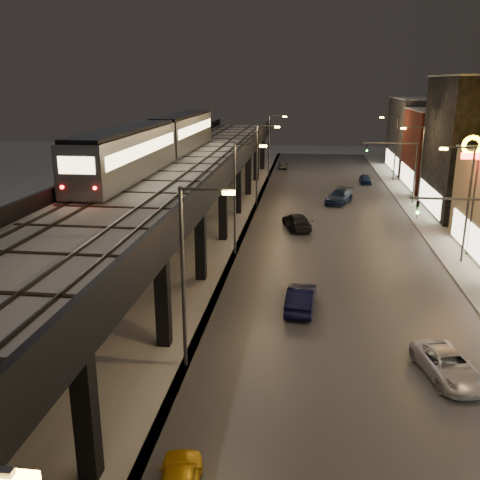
{
  "coord_description": "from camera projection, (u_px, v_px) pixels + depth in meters",
  "views": [
    {
      "loc": [
        4.93,
        -10.04,
        13.5
      ],
      "look_at": [
        1.32,
        18.37,
        5.0
      ],
      "focal_mm": 40.0,
      "sensor_mm": 36.0,
      "label": 1
    }
  ],
  "objects": [
    {
      "name": "road_surface",
      "position": [
        335.0,
        243.0,
        46.35
      ],
      "size": [
        17.0,
        120.0,
        0.06
      ],
      "primitive_type": "cube",
      "color": "#46474D",
      "rests_on": "ground"
    },
    {
      "name": "sidewalk_right",
      "position": [
        454.0,
        247.0,
        45.13
      ],
      "size": [
        4.0,
        120.0,
        0.14
      ],
      "primitive_type": "cube",
      "color": "#9FA1A8",
      "rests_on": "ground"
    },
    {
      "name": "under_viaduct_pavement",
      "position": [
        183.0,
        238.0,
        47.99
      ],
      "size": [
        11.0,
        120.0,
        0.06
      ],
      "primitive_type": "cube",
      "color": "#9FA1A8",
      "rests_on": "ground"
    },
    {
      "name": "elevated_viaduct",
      "position": [
        172.0,
        183.0,
        43.4
      ],
      "size": [
        9.0,
        100.0,
        6.3
      ],
      "color": "black",
      "rests_on": "ground"
    },
    {
      "name": "viaduct_trackbed",
      "position": [
        172.0,
        173.0,
        43.3
      ],
      "size": [
        8.4,
        100.0,
        0.32
      ],
      "color": "#B2B7C1",
      "rests_on": "elevated_viaduct"
    },
    {
      "name": "viaduct_parapet_streetside",
      "position": [
        225.0,
        168.0,
        42.67
      ],
      "size": [
        0.3,
        100.0,
        1.1
      ],
      "primitive_type": "cube",
      "color": "black",
      "rests_on": "elevated_viaduct"
    },
    {
      "name": "viaduct_parapet_far",
      "position": [
        120.0,
        166.0,
        43.72
      ],
      "size": [
        0.3,
        100.0,
        1.1
      ],
      "primitive_type": "cube",
      "color": "black",
      "rests_on": "elevated_viaduct"
    },
    {
      "name": "building_e",
      "position": [
        458.0,
        150.0,
        68.6
      ],
      "size": [
        12.2,
        12.2,
        10.16
      ],
      "color": "#5F241A",
      "rests_on": "ground"
    },
    {
      "name": "building_f",
      "position": [
        434.0,
        136.0,
        81.77
      ],
      "size": [
        12.2,
        16.2,
        11.16
      ],
      "color": "#353538",
      "rests_on": "ground"
    },
    {
      "name": "streetlight_left_1",
      "position": [
        188.0,
        266.0,
        24.91
      ],
      "size": [
        2.57,
        0.28,
        9.0
      ],
      "color": "#38383A",
      "rests_on": "ground"
    },
    {
      "name": "streetlight_left_2",
      "position": [
        238.0,
        191.0,
        42.03
      ],
      "size": [
        2.57,
        0.28,
        9.0
      ],
      "color": "#38383A",
      "rests_on": "ground"
    },
    {
      "name": "streetlight_right_2",
      "position": [
        465.0,
        197.0,
        39.95
      ],
      "size": [
        2.56,
        0.28,
        9.0
      ],
      "color": "#38383A",
      "rests_on": "ground"
    },
    {
      "name": "streetlight_left_3",
      "position": [
        259.0,
        159.0,
        59.15
      ],
      "size": [
        2.57,
        0.28,
        9.0
      ],
      "color": "#38383A",
      "rests_on": "ground"
    },
    {
      "name": "streetlight_right_3",
      "position": [
        419.0,
        162.0,
        57.07
      ],
      "size": [
        2.56,
        0.28,
        9.0
      ],
      "color": "#38383A",
      "rests_on": "ground"
    },
    {
      "name": "streetlight_left_4",
      "position": [
        271.0,
        142.0,
        76.26
      ],
      "size": [
        2.57,
        0.28,
        9.0
      ],
      "color": "#38383A",
      "rests_on": "ground"
    },
    {
      "name": "streetlight_right_4",
      "position": [
        394.0,
        144.0,
        74.19
      ],
      "size": [
        2.56,
        0.28,
        9.0
      ],
      "color": "#38383A",
      "rests_on": "ground"
    },
    {
      "name": "traffic_light_rig_b",
      "position": [
        405.0,
        165.0,
        60.24
      ],
      "size": [
        6.1,
        0.34,
        7.0
      ],
      "color": "#38383A",
      "rests_on": "ground"
    },
    {
      "name": "subway_train",
      "position": [
        160.0,
        140.0,
        48.56
      ],
      "size": [
        3.02,
        36.38,
        3.62
      ],
      "color": "gray",
      "rests_on": "viaduct_trackbed"
    },
    {
      "name": "car_near_white",
      "position": [
        301.0,
        299.0,
        32.63
      ],
      "size": [
        1.94,
        4.72,
        1.52
      ],
      "primitive_type": "imported",
      "rotation": [
        0.0,
        0.0,
        3.07
      ],
      "color": "black",
      "rests_on": "ground"
    },
    {
      "name": "car_mid_dark",
      "position": [
        297.0,
        222.0,
        50.67
      ],
      "size": [
        3.27,
        5.33,
        1.44
      ],
      "primitive_type": "imported",
      "rotation": [
        0.0,
        0.0,
        3.41
      ],
      "color": "black",
      "rests_on": "ground"
    },
    {
      "name": "car_far_white",
      "position": [
        283.0,
        165.0,
        86.06
      ],
      "size": [
        1.62,
        3.83,
        1.29
      ],
      "primitive_type": "imported",
      "rotation": [
        0.0,
        0.0,
        3.17
      ],
      "color": "#505560",
      "rests_on": "ground"
    },
    {
      "name": "car_onc_dark",
      "position": [
        448.0,
        367.0,
        25.13
      ],
      "size": [
        3.12,
        4.94,
        1.27
      ],
      "primitive_type": "imported",
      "rotation": [
        0.0,
        0.0,
        0.23
      ],
      "color": "silver",
      "rests_on": "ground"
    },
    {
      "name": "car_onc_white",
      "position": [
        339.0,
        197.0,
        61.4
      ],
      "size": [
        3.8,
        5.72,
        1.54
      ],
      "primitive_type": "imported",
      "rotation": [
        0.0,
        0.0,
        -0.34
      ],
      "color": "#162447",
      "rests_on": "ground"
    },
    {
      "name": "car_onc_red",
      "position": [
        365.0,
        180.0,
        73.28
      ],
      "size": [
        1.52,
        3.62,
        1.22
      ],
      "primitive_type": "imported",
      "rotation": [
        0.0,
        0.0,
        0.02
      ],
      "color": "#12214D",
      "rests_on": "ground"
    },
    {
      "name": "sign_mcdonalds",
      "position": [
        479.0,
        160.0,
        41.05
      ],
      "size": [
        2.84,
        0.39,
        9.59
      ],
      "color": "#38383A",
      "rests_on": "ground"
    }
  ]
}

